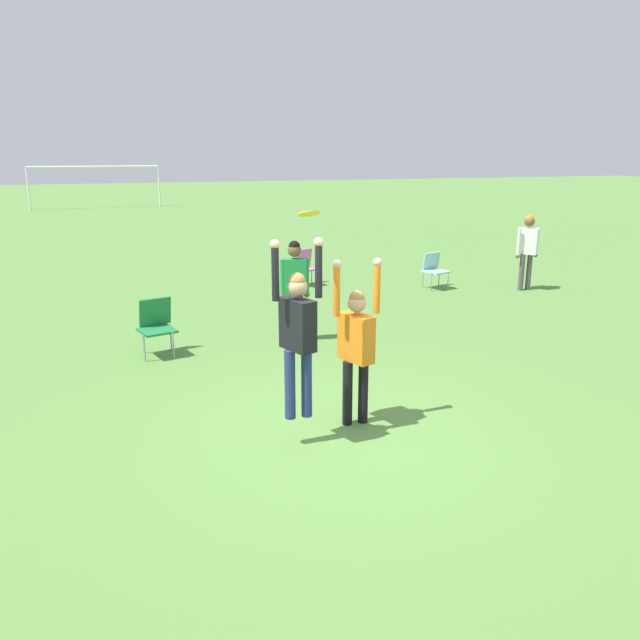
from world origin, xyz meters
The scene contains 10 objects.
ground_plane centered at (0.00, 0.00, 0.00)m, with size 120.00×120.00×0.00m, color #56843D.
person_jumping centered at (-0.52, -0.12, 1.38)m, with size 0.58×0.47×2.01m.
person_defending centered at (0.29, 0.20, 1.06)m, with size 0.60×0.49×2.02m.
frisbee centered at (-0.33, 0.07, 2.56)m, with size 0.24×0.23×0.09m.
camping_chair_0 centered at (2.03, 8.10, 0.51)m, with size 0.63×0.68×0.87m.
camping_chair_1 centered at (-1.80, 3.68, 0.53)m, with size 0.65×0.70×0.91m.
camping_chair_2 centered at (4.87, 6.81, 0.50)m, with size 0.66×0.70×0.84m.
person_spectator_near centered at (6.82, 5.93, 1.08)m, with size 0.60×0.47×1.78m.
person_spectator_far centered at (0.52, 3.68, 1.05)m, with size 0.53×0.26×1.75m.
soccer_goal centered at (-3.20, 31.83, 1.84)m, with size 7.10×0.10×2.35m.
Camera 1 is at (-2.29, -6.33, 3.22)m, focal length 35.00 mm.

